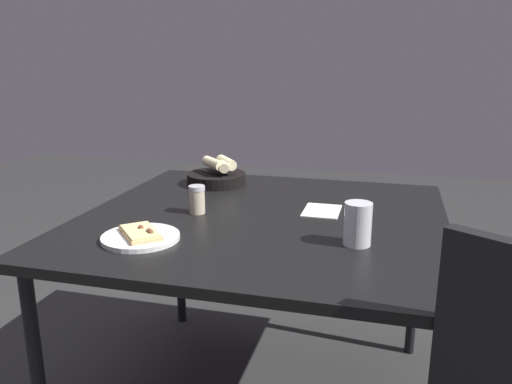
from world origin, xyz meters
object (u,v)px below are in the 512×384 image
(bread_basket, at_px, (218,176))
(pepper_shaker, at_px, (197,201))
(dining_table, at_px, (263,231))
(pizza_plate, at_px, (141,236))
(beer_glass, at_px, (358,226))

(bread_basket, bearing_deg, pepper_shaker, -170.64)
(dining_table, relative_size, pepper_shaker, 12.45)
(pizza_plate, distance_m, pepper_shaker, 0.29)
(bread_basket, xyz_separation_m, beer_glass, (-0.55, -0.60, 0.02))
(beer_glass, xyz_separation_m, pepper_shaker, (0.16, 0.54, -0.01))
(pepper_shaker, bearing_deg, pizza_plate, 167.25)
(pizza_plate, bearing_deg, bread_basket, 0.10)
(pizza_plate, distance_m, beer_glass, 0.61)
(beer_glass, bearing_deg, dining_table, 59.52)
(dining_table, distance_m, beer_glass, 0.38)
(beer_glass, distance_m, pepper_shaker, 0.56)
(pepper_shaker, bearing_deg, bread_basket, 9.36)
(dining_table, height_order, bread_basket, bread_basket)
(dining_table, distance_m, pepper_shaker, 0.24)
(pizza_plate, distance_m, bread_basket, 0.68)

